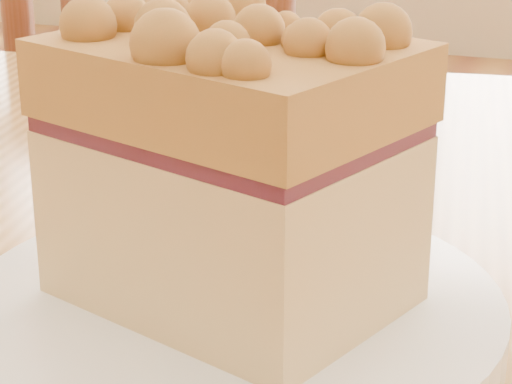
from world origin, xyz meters
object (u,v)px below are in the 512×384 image
at_px(cafe_chair_main, 221,230).
at_px(plate, 232,316).
at_px(cafe_table_main, 60,374).
at_px(cake_slice, 232,156).

xyz_separation_m(cafe_chair_main, plate, (0.29, -0.72, 0.29)).
height_order(cafe_table_main, cake_slice, cake_slice).
bearing_deg(plate, cafe_table_main, 145.49).
bearing_deg(cake_slice, cafe_chair_main, 132.00).
bearing_deg(cake_slice, cafe_table_main, 165.62).
relative_size(cafe_chair_main, plate, 4.07).
xyz_separation_m(cafe_table_main, cake_slice, (0.15, -0.11, 0.19)).
bearing_deg(plate, cafe_chair_main, 112.04).
xyz_separation_m(plate, cake_slice, (0.00, 0.00, 0.07)).
relative_size(cafe_chair_main, cake_slice, 5.84).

